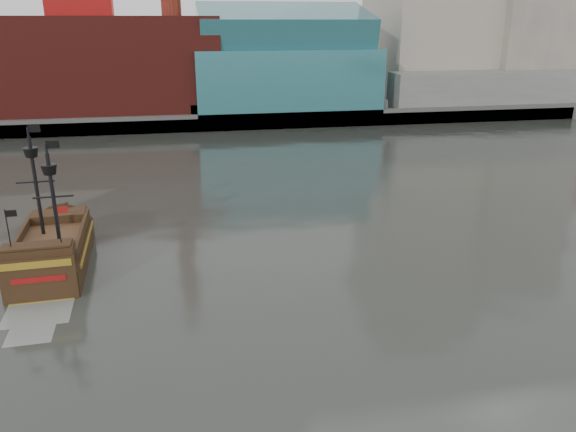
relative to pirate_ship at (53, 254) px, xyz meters
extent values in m
plane|color=#252622|center=(17.09, -13.33, -0.95)|extent=(400.00, 400.00, 0.00)
cube|color=slate|center=(17.09, 78.67, 0.05)|extent=(220.00, 60.00, 2.00)
cube|color=#4C4C49|center=(17.09, 49.17, 0.35)|extent=(220.00, 1.00, 2.60)
cube|color=maroon|center=(-4.91, 58.67, 8.55)|extent=(42.00, 18.00, 15.00)
cube|color=#2E727B|center=(27.09, 56.67, 6.05)|extent=(30.00, 16.00, 10.00)
cube|color=slate|center=(65.09, 52.67, 4.05)|extent=(40.00, 6.00, 6.00)
cube|color=#2E727B|center=(27.09, 56.67, 14.05)|extent=(28.00, 14.94, 8.78)
cube|color=black|center=(-0.01, 0.25, -0.41)|extent=(5.01, 11.01, 2.34)
cube|color=#4E311C|center=(-0.01, 0.25, 0.89)|extent=(4.51, 9.91, 0.27)
cube|color=black|center=(-0.21, 4.57, 1.21)|extent=(3.93, 2.34, 0.90)
cube|color=black|center=(0.21, -4.43, 1.57)|extent=(4.34, 1.64, 1.62)
cube|color=black|center=(0.24, -5.26, 0.13)|extent=(4.42, 0.43, 3.61)
cube|color=olive|center=(0.25, -5.39, 1.57)|extent=(4.06, 0.26, 0.45)
cube|color=maroon|center=(0.25, -5.39, 0.58)|extent=(3.15, 0.22, 0.36)
cylinder|color=black|center=(-0.80, 1.57, 4.54)|extent=(0.26, 0.26, 7.03)
cylinder|color=black|center=(0.87, -1.33, 4.27)|extent=(0.26, 0.26, 6.49)
cone|color=black|center=(-0.80, 1.57, 6.98)|extent=(1.04, 1.04, 0.63)
cone|color=black|center=(0.87, -1.33, 6.44)|extent=(1.04, 1.04, 0.63)
cube|color=black|center=(-0.39, 1.59, 8.60)|extent=(0.81, 0.06, 0.50)
cube|color=black|center=(1.28, -1.31, 8.06)|extent=(0.81, 0.06, 0.50)
cube|color=#9AA09A|center=(0.32, -6.77, -0.95)|extent=(3.98, 3.42, 0.01)
camera|label=1|loc=(9.35, -38.66, 15.59)|focal=35.00mm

